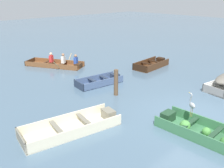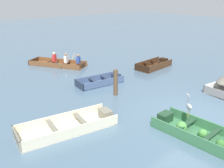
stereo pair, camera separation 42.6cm
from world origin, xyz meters
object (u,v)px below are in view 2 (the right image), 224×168
object	(u,v)px
skiff_dark_varnish_mid_moored	(155,65)
skiff_slate_blue_outer_moored	(102,81)
skiff_cream_far_moored	(72,125)
rowboat_wooden_brown_with_crew	(61,63)
mooring_post	(116,83)
heron_on_dinghy	(189,106)
dinghy_green_foreground	(195,132)

from	to	relation	value
skiff_dark_varnish_mid_moored	skiff_slate_blue_outer_moored	size ratio (longest dim) A/B	1.04
skiff_cream_far_moored	skiff_slate_blue_outer_moored	bearing A→B (deg)	38.00
rowboat_wooden_brown_with_crew	mooring_post	size ratio (longest dim) A/B	3.10
skiff_cream_far_moored	rowboat_wooden_brown_with_crew	bearing A→B (deg)	62.20
rowboat_wooden_brown_with_crew	heron_on_dinghy	distance (m)	9.98
rowboat_wooden_brown_with_crew	skiff_dark_varnish_mid_moored	bearing A→B (deg)	-44.47
rowboat_wooden_brown_with_crew	skiff_slate_blue_outer_moored	bearing A→B (deg)	-91.66
skiff_cream_far_moored	mooring_post	world-z (taller)	mooring_post
skiff_cream_far_moored	heron_on_dinghy	world-z (taller)	heron_on_dinghy
dinghy_green_foreground	mooring_post	xyz separation A→B (m)	(0.38, 4.35, 0.47)
heron_on_dinghy	mooring_post	world-z (taller)	heron_on_dinghy
heron_on_dinghy	skiff_slate_blue_outer_moored	bearing A→B (deg)	83.28
skiff_slate_blue_outer_moored	mooring_post	size ratio (longest dim) A/B	2.07
heron_on_dinghy	rowboat_wooden_brown_with_crew	bearing A→B (deg)	85.51
skiff_cream_far_moored	mooring_post	xyz separation A→B (m)	(3.21, 1.27, 0.48)
skiff_slate_blue_outer_moored	mooring_post	bearing A→B (deg)	-107.10
dinghy_green_foreground	skiff_dark_varnish_mid_moored	xyz separation A→B (m)	(5.35, 6.10, 0.00)
skiff_cream_far_moored	rowboat_wooden_brown_with_crew	size ratio (longest dim) A/B	0.93
skiff_cream_far_moored	mooring_post	distance (m)	3.49
skiff_slate_blue_outer_moored	heron_on_dinghy	bearing A→B (deg)	-96.72
skiff_cream_far_moored	rowboat_wooden_brown_with_crew	distance (m)	8.24
dinghy_green_foreground	rowboat_wooden_brown_with_crew	xyz separation A→B (m)	(1.01, 10.36, 0.03)
dinghy_green_foreground	heron_on_dinghy	world-z (taller)	heron_on_dinghy
dinghy_green_foreground	skiff_dark_varnish_mid_moored	distance (m)	8.11
skiff_cream_far_moored	mooring_post	bearing A→B (deg)	21.60
skiff_dark_varnish_mid_moored	skiff_slate_blue_outer_moored	distance (m)	4.47
skiff_dark_varnish_mid_moored	skiff_cream_far_moored	world-z (taller)	skiff_dark_varnish_mid_moored
dinghy_green_foreground	mooring_post	world-z (taller)	mooring_post
skiff_dark_varnish_mid_moored	skiff_cream_far_moored	distance (m)	8.73
skiff_slate_blue_outer_moored	heron_on_dinghy	distance (m)	5.62
dinghy_green_foreground	rowboat_wooden_brown_with_crew	bearing A→B (deg)	84.44
dinghy_green_foreground	skiff_cream_far_moored	distance (m)	4.18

